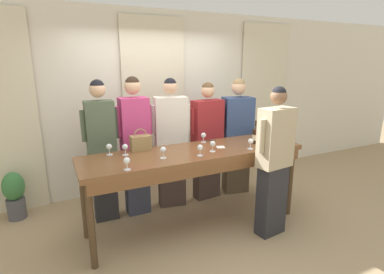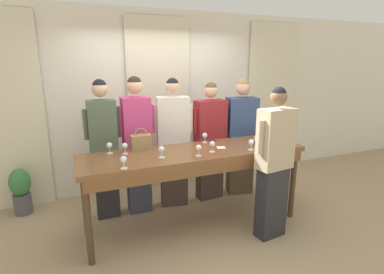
{
  "view_description": "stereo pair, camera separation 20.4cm",
  "coord_description": "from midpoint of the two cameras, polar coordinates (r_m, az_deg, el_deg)",
  "views": [
    {
      "loc": [
        -1.53,
        -3.08,
        2.03
      ],
      "look_at": [
        0.0,
        0.08,
        1.14
      ],
      "focal_mm": 28.0,
      "sensor_mm": 36.0,
      "label": 1
    },
    {
      "loc": [
        -1.34,
        -3.16,
        2.03
      ],
      "look_at": [
        0.0,
        0.08,
        1.14
      ],
      "focal_mm": 28.0,
      "sensor_mm": 36.0,
      "label": 2
    }
  ],
  "objects": [
    {
      "name": "guest_striped_shirt",
      "position": [
        4.4,
        4.8,
        -0.74
      ],
      "size": [
        0.57,
        0.25,
        1.74
      ],
      "color": "#473833",
      "rests_on": "ground_plane"
    },
    {
      "name": "wine_glass_front_mid",
      "position": [
        3.31,
        -4.07,
        -2.47
      ],
      "size": [
        0.07,
        0.07,
        0.13
      ],
      "color": "white",
      "rests_on": "tasting_bar"
    },
    {
      "name": "wine_glass_center_left",
      "position": [
        3.02,
        -11.05,
        -4.33
      ],
      "size": [
        0.07,
        0.07,
        0.13
      ],
      "color": "white",
      "rests_on": "tasting_bar"
    },
    {
      "name": "handbag",
      "position": [
        3.66,
        -8.13,
        -0.88
      ],
      "size": [
        0.24,
        0.13,
        0.26
      ],
      "color": "#997A4C",
      "rests_on": "tasting_bar"
    },
    {
      "name": "guest_cream_sweater",
      "position": [
        4.17,
        -2.18,
        -1.07
      ],
      "size": [
        0.55,
        0.3,
        1.82
      ],
      "color": "#473833",
      "rests_on": "ground_plane"
    },
    {
      "name": "wine_bottle",
      "position": [
        3.94,
        13.79,
        0.18
      ],
      "size": [
        0.08,
        0.08,
        0.3
      ],
      "color": "black",
      "rests_on": "tasting_bar"
    },
    {
      "name": "wall_back",
      "position": [
        4.87,
        -5.23,
        6.78
      ],
      "size": [
        12.0,
        0.06,
        2.8
      ],
      "color": "silver",
      "rests_on": "ground_plane"
    },
    {
      "name": "curtain_panel_right",
      "position": [
        5.84,
        15.81,
        6.98
      ],
      "size": [
        1.01,
        0.03,
        2.69
      ],
      "color": "beige",
      "rests_on": "ground_plane"
    },
    {
      "name": "curtain_panel_center",
      "position": [
        4.82,
        -4.98,
        6.03
      ],
      "size": [
        1.01,
        0.03,
        2.69
      ],
      "color": "beige",
      "rests_on": "ground_plane"
    },
    {
      "name": "wine_glass_back_right",
      "position": [
        3.68,
        12.76,
        -1.07
      ],
      "size": [
        0.07,
        0.07,
        0.13
      ],
      "color": "white",
      "rests_on": "tasting_bar"
    },
    {
      "name": "host_pouring",
      "position": [
        3.54,
        16.95,
        -4.87
      ],
      "size": [
        0.52,
        0.26,
        1.77
      ],
      "color": "#28282D",
      "rests_on": "ground_plane"
    },
    {
      "name": "pen",
      "position": [
        4.04,
        5.43,
        -0.69
      ],
      "size": [
        0.13,
        0.04,
        0.01
      ],
      "color": "black",
      "rests_on": "tasting_bar"
    },
    {
      "name": "wine_glass_front_right",
      "position": [
        3.93,
        3.94,
        0.21
      ],
      "size": [
        0.07,
        0.07,
        0.13
      ],
      "color": "white",
      "rests_on": "tasting_bar"
    },
    {
      "name": "tasting_bar",
      "position": [
        3.6,
        2.22,
        -4.17
      ],
      "size": [
        2.7,
        0.75,
        0.99
      ],
      "color": "brown",
      "rests_on": "ground_plane"
    },
    {
      "name": "wine_glass_center_mid",
      "position": [
        3.56,
        -13.9,
        -1.67
      ],
      "size": [
        0.07,
        0.07,
        0.13
      ],
      "color": "white",
      "rests_on": "tasting_bar"
    },
    {
      "name": "wine_glass_center_right",
      "position": [
        3.53,
        5.51,
        -1.45
      ],
      "size": [
        0.07,
        0.07,
        0.13
      ],
      "color": "white",
      "rests_on": "tasting_bar"
    },
    {
      "name": "guest_olive_jacket",
      "position": [
        3.95,
        -15.01,
        -1.98
      ],
      "size": [
        0.46,
        0.22,
        1.82
      ],
      "color": "#28282D",
      "rests_on": "ground_plane"
    },
    {
      "name": "wine_glass_back_mid",
      "position": [
        3.37,
        3.02,
        -2.16
      ],
      "size": [
        0.07,
        0.07,
        0.13
      ],
      "color": "white",
      "rests_on": "tasting_bar"
    },
    {
      "name": "wine_glass_near_host",
      "position": [
        4.34,
        16.09,
        1.02
      ],
      "size": [
        0.07,
        0.07,
        0.13
      ],
      "color": "white",
      "rests_on": "tasting_bar"
    },
    {
      "name": "guest_navy_coat",
      "position": [
        4.66,
        10.54,
        0.04
      ],
      "size": [
        0.56,
        0.36,
        1.78
      ],
      "color": "brown",
      "rests_on": "ground_plane"
    },
    {
      "name": "wine_glass_front_left",
      "position": [
        3.5,
        -11.07,
        -1.77
      ],
      "size": [
        0.07,
        0.07,
        0.13
      ],
      "color": "white",
      "rests_on": "tasting_bar"
    },
    {
      "name": "wine_glass_back_left",
      "position": [
        4.33,
        13.98,
        1.15
      ],
      "size": [
        0.07,
        0.07,
        0.13
      ],
      "color": "white",
      "rests_on": "tasting_bar"
    },
    {
      "name": "ground_plane",
      "position": [
        3.99,
        1.95,
        -16.32
      ],
      "size": [
        18.0,
        18.0,
        0.0
      ],
      "primitive_type": "plane",
      "color": "tan"
    },
    {
      "name": "guest_pink_top",
      "position": [
        4.02,
        -8.98,
        -1.38
      ],
      "size": [
        0.47,
        0.27,
        1.85
      ],
      "color": "#383D51",
      "rests_on": "ground_plane"
    },
    {
      "name": "napkin",
      "position": [
        3.73,
        7.1,
        -2.01
      ],
      "size": [
        0.13,
        0.13,
        0.0
      ],
      "color": "white",
      "rests_on": "tasting_bar"
    },
    {
      "name": "curtain_panel_left",
      "position": [
        4.66,
        -31.24,
        3.73
      ],
      "size": [
        1.01,
        0.03,
        2.69
      ],
      "color": "beige",
      "rests_on": "ground_plane"
    },
    {
      "name": "potted_plant",
      "position": [
        4.65,
        -28.73,
        -8.81
      ],
      "size": [
        0.27,
        0.27,
        0.64
      ],
      "color": "#4C4C51",
      "rests_on": "ground_plane"
    }
  ]
}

